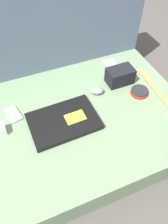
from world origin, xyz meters
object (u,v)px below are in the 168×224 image
phone_silver (13,114)px  charger_brick (0,130)px  phone_black (111,66)px  camera_pouch (120,76)px  laptop (64,121)px  speaker_puck (139,92)px  computer_mouse (97,91)px

phone_silver → charger_brick: 0.11m
phone_black → phone_silver: bearing=-156.6°
camera_pouch → laptop: bearing=-158.0°
laptop → phone_black: (0.38, 0.28, -0.01)m
phone_black → charger_brick: size_ratio=2.11×
phone_black → speaker_puck: bearing=-73.2°
laptop → computer_mouse: (0.22, 0.11, 0.01)m
laptop → phone_silver: bearing=145.0°
camera_pouch → charger_brick: camera_pouch is taller
charger_brick → phone_black: bearing=19.1°
laptop → camera_pouch: (0.36, 0.15, 0.03)m
speaker_puck → phone_silver: size_ratio=0.81×
laptop → phone_silver: 0.24m
phone_black → charger_brick: (-0.66, -0.23, 0.01)m
computer_mouse → charger_brick: 0.50m
phone_black → camera_pouch: size_ratio=0.83×
speaker_puck → camera_pouch: size_ratio=0.65×
computer_mouse → camera_pouch: camera_pouch is taller
speaker_puck → phone_black: size_ratio=0.79×
phone_silver → phone_black: phone_black is taller
computer_mouse → speaker_puck: (0.20, -0.08, -0.01)m
computer_mouse → camera_pouch: (0.14, 0.03, 0.02)m
phone_silver → phone_black: (0.59, 0.15, 0.00)m
computer_mouse → camera_pouch: 0.15m
computer_mouse → phone_silver: 0.42m
computer_mouse → phone_black: size_ratio=0.67×
computer_mouse → camera_pouch: size_ratio=0.55×
speaker_puck → laptop: bearing=-175.8°
laptop → camera_pouch: camera_pouch is taller
laptop → phone_black: size_ratio=2.77×
camera_pouch → charger_brick: (-0.64, -0.09, -0.02)m
charger_brick → speaker_puck: bearing=-1.9°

